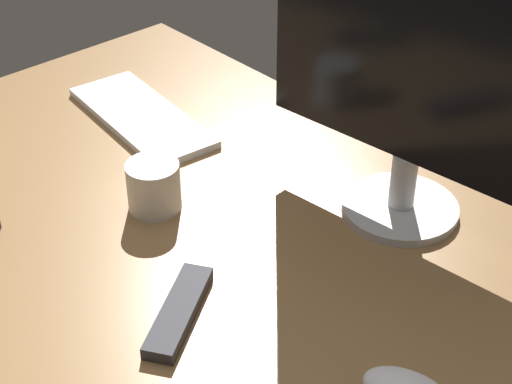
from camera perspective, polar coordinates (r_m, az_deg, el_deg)
desk at (r=131.56cm, az=-2.94°, el=-2.88°), size 140.00×84.00×2.00cm
monitor at (r=122.51cm, az=11.14°, el=8.87°), size 51.21×18.93×50.12cm
keyboard at (r=160.24cm, az=-7.91°, el=5.15°), size 35.88×17.13×1.50cm
tv_remote at (r=115.43cm, az=-5.34°, el=-8.21°), size 13.62×17.49×1.94cm
coffee_mug at (r=134.04cm, az=-7.08°, el=0.39°), size 8.70×8.70×8.27cm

